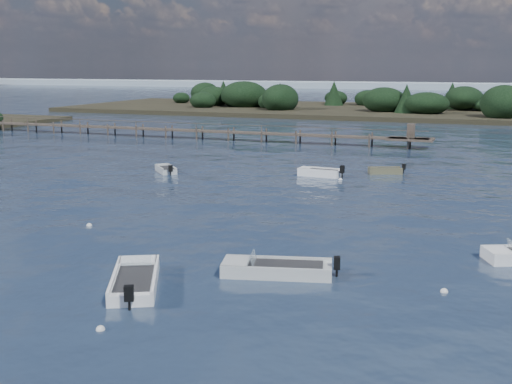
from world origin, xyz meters
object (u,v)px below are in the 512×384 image
at_px(tender_far_grey_b, 385,172).
at_px(tender_far_white, 319,174).
at_px(tender_far_grey, 166,171).
at_px(dinghy_near_olive, 135,282).
at_px(jetty, 199,131).
at_px(dinghy_mid_white_a, 276,271).

relative_size(tender_far_grey_b, tender_far_white, 0.81).
bearing_deg(tender_far_white, tender_far_grey_b, 33.56).
xyz_separation_m(tender_far_grey, tender_far_white, (12.79, 2.83, 0.03)).
distance_m(tender_far_grey_b, tender_far_white, 5.82).
relative_size(dinghy_near_olive, tender_far_grey, 1.66).
height_order(tender_far_grey_b, tender_far_grey, tender_far_grey).
height_order(tender_far_grey_b, jetty, jetty).
bearing_deg(dinghy_mid_white_a, tender_far_white, 101.09).
distance_m(dinghy_near_olive, dinghy_mid_white_a, 6.10).
distance_m(dinghy_near_olive, tender_far_grey_b, 32.32).
distance_m(dinghy_mid_white_a, tender_far_grey, 28.55).
bearing_deg(tender_far_white, tender_far_grey, -167.52).
distance_m(tender_far_grey, jetty, 25.39).
bearing_deg(tender_far_grey, jetty, 109.31).
xyz_separation_m(tender_far_white, jetty, (-21.18, 21.12, 0.80)).
bearing_deg(tender_far_white, dinghy_mid_white_a, -78.91).
distance_m(tender_far_grey, tender_far_white, 13.10).
relative_size(dinghy_near_olive, tender_far_white, 1.33).
xyz_separation_m(tender_far_grey_b, tender_far_white, (-4.85, -3.22, 0.03)).
distance_m(dinghy_mid_white_a, tender_far_white, 25.69).
height_order(dinghy_near_olive, dinghy_mid_white_a, dinghy_near_olive).
relative_size(tender_far_grey, jetty, 0.05).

